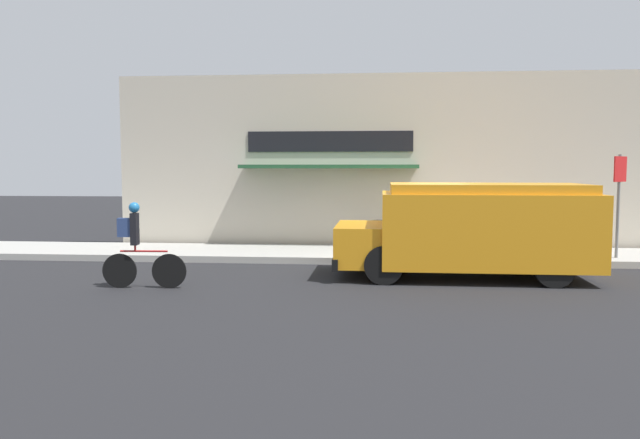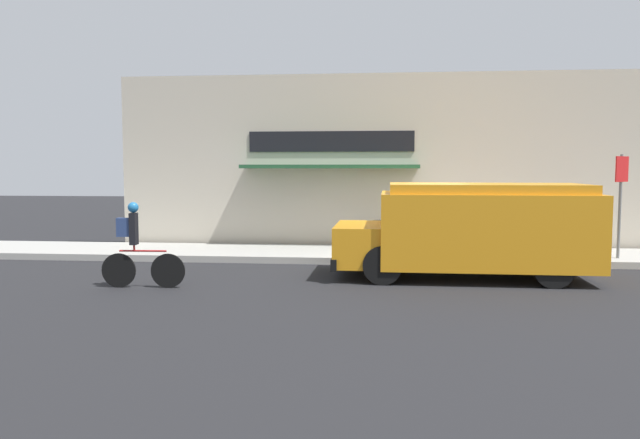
% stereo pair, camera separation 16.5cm
% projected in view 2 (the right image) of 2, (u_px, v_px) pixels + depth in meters
% --- Properties ---
extents(ground_plane, '(70.00, 70.00, 0.00)m').
position_uv_depth(ground_plane, '(412.00, 266.00, 14.71)').
color(ground_plane, '#232326').
extents(sidewalk, '(28.00, 2.56, 0.16)m').
position_uv_depth(sidewalk, '(409.00, 255.00, 15.97)').
color(sidewalk, '#ADAAA3').
rests_on(sidewalk, ground_plane).
extents(storefront, '(16.36, 1.08, 4.92)m').
position_uv_depth(storefront, '(405.00, 163.00, 17.28)').
color(storefront, beige).
rests_on(storefront, ground_plane).
extents(school_bus, '(5.33, 2.79, 1.98)m').
position_uv_depth(school_bus, '(472.00, 228.00, 13.06)').
color(school_bus, orange).
rests_on(school_bus, ground_plane).
extents(cyclist, '(1.63, 0.21, 1.66)m').
position_uv_depth(cyclist, '(137.00, 247.00, 11.97)').
color(cyclist, black).
rests_on(cyclist, ground_plane).
extents(stop_sign_post, '(0.45, 0.45, 2.47)m').
position_uv_depth(stop_sign_post, '(621.00, 189.00, 14.69)').
color(stop_sign_post, slate).
rests_on(stop_sign_post, sidewalk).
extents(trash_bin, '(0.60, 0.60, 0.75)m').
position_uv_depth(trash_bin, '(383.00, 235.00, 16.55)').
color(trash_bin, slate).
rests_on(trash_bin, sidewalk).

